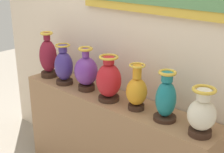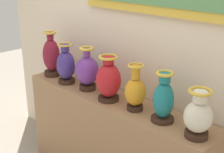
# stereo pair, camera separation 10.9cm
# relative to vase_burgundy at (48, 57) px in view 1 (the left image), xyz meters

# --- Properties ---
(display_shelf) EXTENTS (1.75, 0.34, 0.83)m
(display_shelf) POSITION_rel_vase_burgundy_xyz_m (0.74, 0.03, -0.60)
(display_shelf) COLOR #99704C
(display_shelf) RESTS_ON ground_plane
(back_wall) EXTENTS (3.32, 0.14, 2.73)m
(back_wall) POSITION_rel_vase_burgundy_xyz_m (0.75, 0.26, 0.37)
(back_wall) COLOR beige
(back_wall) RESTS_ON ground_plane
(vase_burgundy) EXTENTS (0.15, 0.15, 0.41)m
(vase_burgundy) POSITION_rel_vase_burgundy_xyz_m (0.00, 0.00, 0.00)
(vase_burgundy) COLOR #382319
(vase_burgundy) RESTS_ON display_shelf
(vase_indigo) EXTENTS (0.15, 0.15, 0.34)m
(vase_indigo) POSITION_rel_vase_burgundy_xyz_m (0.24, -0.02, -0.03)
(vase_indigo) COLOR #382319
(vase_indigo) RESTS_ON display_shelf
(vase_violet) EXTENTS (0.19, 0.19, 0.35)m
(vase_violet) POSITION_rel_vase_burgundy_xyz_m (0.48, 0.01, -0.02)
(vase_violet) COLOR #382319
(vase_violet) RESTS_ON display_shelf
(vase_crimson) EXTENTS (0.19, 0.19, 0.34)m
(vase_crimson) POSITION_rel_vase_burgundy_xyz_m (0.75, -0.02, -0.02)
(vase_crimson) COLOR #382319
(vase_crimson) RESTS_ON display_shelf
(vase_amber) EXTENTS (0.15, 0.15, 0.33)m
(vase_amber) POSITION_rel_vase_burgundy_xyz_m (1.00, 0.00, -0.04)
(vase_amber) COLOR #382319
(vase_amber) RESTS_ON display_shelf
(vase_teal) EXTENTS (0.15, 0.15, 0.34)m
(vase_teal) POSITION_rel_vase_burgundy_xyz_m (1.24, 0.00, -0.03)
(vase_teal) COLOR #382319
(vase_teal) RESTS_ON display_shelf
(vase_ivory) EXTENTS (0.17, 0.17, 0.30)m
(vase_ivory) POSITION_rel_vase_burgundy_xyz_m (1.50, -0.02, -0.04)
(vase_ivory) COLOR #382319
(vase_ivory) RESTS_ON display_shelf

